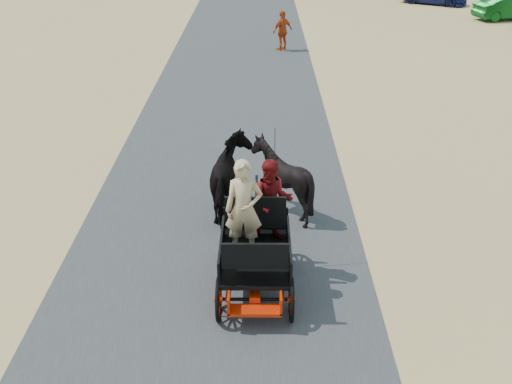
{
  "coord_description": "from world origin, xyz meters",
  "views": [
    {
      "loc": [
        0.89,
        -9.37,
        6.73
      ],
      "look_at": [
        0.8,
        2.07,
        1.2
      ],
      "focal_mm": 45.0,
      "sensor_mm": 36.0,
      "label": 1
    }
  ],
  "objects_px": {
    "horse_right": "(281,179)",
    "pedestrian": "(283,31)",
    "horse_left": "(232,179)",
    "car_b": "(508,8)",
    "carriage": "(255,272)"
  },
  "relations": [
    {
      "from": "pedestrian",
      "to": "horse_left",
      "type": "bearing_deg",
      "value": 46.48
    },
    {
      "from": "horse_right",
      "to": "pedestrian",
      "type": "xyz_separation_m",
      "value": [
        0.49,
        15.61,
        0.01
      ]
    },
    {
      "from": "horse_left",
      "to": "pedestrian",
      "type": "distance_m",
      "value": 15.69
    },
    {
      "from": "carriage",
      "to": "car_b",
      "type": "distance_m",
      "value": 29.11
    },
    {
      "from": "horse_left",
      "to": "car_b",
      "type": "bearing_deg",
      "value": -121.61
    },
    {
      "from": "carriage",
      "to": "pedestrian",
      "type": "bearing_deg",
      "value": 86.79
    },
    {
      "from": "pedestrian",
      "to": "car_b",
      "type": "height_order",
      "value": "pedestrian"
    },
    {
      "from": "carriage",
      "to": "pedestrian",
      "type": "relative_size",
      "value": 1.39
    },
    {
      "from": "horse_left",
      "to": "car_b",
      "type": "height_order",
      "value": "horse_left"
    },
    {
      "from": "horse_right",
      "to": "car_b",
      "type": "bearing_deg",
      "value": -119.56
    },
    {
      "from": "horse_left",
      "to": "pedestrian",
      "type": "relative_size",
      "value": 1.16
    },
    {
      "from": "carriage",
      "to": "horse_right",
      "type": "relative_size",
      "value": 1.41
    },
    {
      "from": "horse_right",
      "to": "horse_left",
      "type": "bearing_deg",
      "value": 0.0
    },
    {
      "from": "horse_right",
      "to": "car_b",
      "type": "xyz_separation_m",
      "value": [
        12.93,
        22.8,
        -0.23
      ]
    },
    {
      "from": "horse_left",
      "to": "horse_right",
      "type": "height_order",
      "value": "horse_right"
    }
  ]
}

